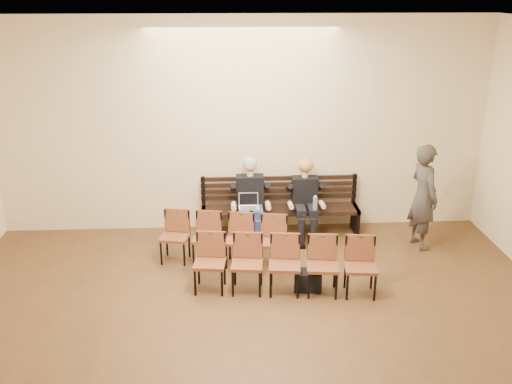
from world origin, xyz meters
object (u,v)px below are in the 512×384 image
(laptop, at_px, (249,210))
(bag, at_px, (308,280))
(bench, at_px, (280,221))
(chair_row_back, at_px, (285,266))
(seated_man, at_px, (250,200))
(seated_woman, at_px, (305,202))
(passerby, at_px, (424,189))
(chair_row_front, at_px, (223,240))
(water_bottle, at_px, (315,210))

(laptop, distance_m, bag, 1.76)
(bench, xyz_separation_m, chair_row_back, (-0.13, -1.93, 0.17))
(seated_man, height_order, chair_row_back, seated_man)
(bench, xyz_separation_m, seated_woman, (0.39, -0.12, 0.37))
(passerby, distance_m, chair_row_front, 3.18)
(bench, height_order, water_bottle, water_bottle)
(bench, xyz_separation_m, seated_man, (-0.50, -0.12, 0.43))
(chair_row_front, xyz_separation_m, chair_row_back, (0.81, -0.89, 0.01))
(chair_row_front, distance_m, chair_row_back, 1.20)
(seated_woman, distance_m, chair_row_front, 1.64)
(bench, height_order, seated_man, seated_man)
(seated_man, height_order, laptop, seated_man)
(bench, xyz_separation_m, water_bottle, (0.51, -0.41, 0.34))
(laptop, relative_size, chair_row_back, 0.13)
(seated_woman, relative_size, laptop, 3.80)
(passerby, distance_m, chair_row_back, 2.70)
(passerby, bearing_deg, laptop, 70.82)
(seated_man, bearing_deg, passerby, -10.25)
(chair_row_front, bearing_deg, laptop, 70.56)
(bench, distance_m, passerby, 2.36)
(seated_woman, relative_size, bag, 3.23)
(water_bottle, bearing_deg, bench, 140.81)
(water_bottle, distance_m, chair_row_front, 1.59)
(bag, height_order, chair_row_back, chair_row_back)
(seated_man, xyz_separation_m, chair_row_front, (-0.44, -0.92, -0.27))
(water_bottle, bearing_deg, seated_man, 163.73)
(seated_man, xyz_separation_m, seated_woman, (0.89, 0.00, -0.06))
(passerby, height_order, chair_row_front, passerby)
(bag, bearing_deg, chair_row_front, 143.83)
(passerby, xyz_separation_m, chair_row_front, (-3.10, -0.44, -0.57))
(water_bottle, bearing_deg, chair_row_front, -156.50)
(passerby, bearing_deg, water_bottle, 70.00)
(passerby, relative_size, chair_row_back, 0.79)
(bench, height_order, laptop, laptop)
(bench, distance_m, chair_row_back, 1.94)
(laptop, xyz_separation_m, chair_row_back, (0.41, -1.59, -0.17))
(seated_woman, xyz_separation_m, laptop, (-0.92, -0.21, -0.03))
(chair_row_front, relative_size, chair_row_back, 0.77)
(water_bottle, height_order, chair_row_back, chair_row_back)
(seated_man, relative_size, seated_woman, 1.11)
(bag, xyz_separation_m, chair_row_back, (-0.33, -0.05, 0.26))
(bench, height_order, seated_woman, seated_woman)
(bench, distance_m, laptop, 0.71)
(seated_man, distance_m, chair_row_back, 1.86)
(bench, relative_size, water_bottle, 10.99)
(laptop, distance_m, passerby, 2.73)
(seated_woman, xyz_separation_m, chair_row_front, (-1.33, -0.92, -0.21))
(chair_row_back, bearing_deg, chair_row_front, 139.17)
(seated_man, relative_size, chair_row_back, 0.54)
(bench, bearing_deg, laptop, -147.83)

